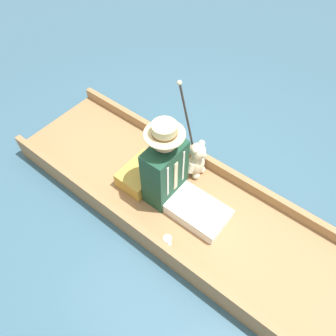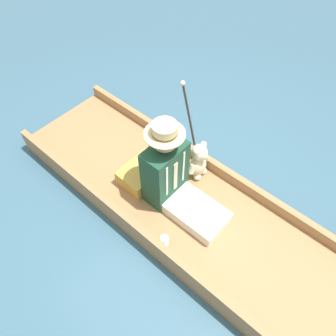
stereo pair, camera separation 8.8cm
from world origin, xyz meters
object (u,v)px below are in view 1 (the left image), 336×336
(seated_person, at_px, (173,177))
(teddy_bear, at_px, (197,160))
(wine_glass, at_px, (167,240))
(walking_cane, at_px, (187,120))

(seated_person, distance_m, teddy_bear, 0.39)
(seated_person, bearing_deg, wine_glass, 38.81)
(seated_person, xyz_separation_m, wine_glass, (0.39, 0.25, -0.24))
(teddy_bear, distance_m, walking_cane, 0.39)
(seated_person, height_order, wine_glass, seated_person)
(seated_person, relative_size, teddy_bear, 2.13)
(seated_person, height_order, teddy_bear, seated_person)
(teddy_bear, xyz_separation_m, walking_cane, (-0.08, -0.19, 0.33))
(seated_person, height_order, walking_cane, walking_cane)
(teddy_bear, distance_m, wine_glass, 0.81)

